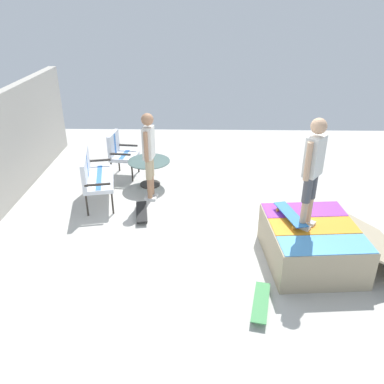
{
  "coord_description": "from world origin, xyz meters",
  "views": [
    {
      "loc": [
        -5.93,
        0.22,
        3.76
      ],
      "look_at": [
        0.23,
        0.35,
        0.7
      ],
      "focal_mm": 37.27,
      "sensor_mm": 36.0,
      "label": 1
    }
  ],
  "objects": [
    {
      "name": "person_skater",
      "position": [
        -0.75,
        -1.36,
        1.6
      ],
      "size": [
        0.4,
        0.36,
        1.66
      ],
      "color": "silver",
      "rests_on": "skate_ramp"
    },
    {
      "name": "patio_table",
      "position": [
        1.98,
        1.31,
        0.4
      ],
      "size": [
        0.9,
        0.9,
        0.57
      ],
      "color": "#2D2823",
      "rests_on": "ground_plane"
    },
    {
      "name": "patio_chair_near_house",
      "position": [
        2.48,
        2.04,
        0.61
      ],
      "size": [
        0.68,
        0.62,
        1.02
      ],
      "color": "#2D2823",
      "rests_on": "ground_plane"
    },
    {
      "name": "skateboard_by_bench",
      "position": [
        0.62,
        1.31,
        0.08
      ],
      "size": [
        0.82,
        0.32,
        0.1
      ],
      "color": "black",
      "rests_on": "ground_plane"
    },
    {
      "name": "person_watching",
      "position": [
        1.35,
        1.21,
        1.05
      ],
      "size": [
        0.48,
        0.27,
        1.78
      ],
      "color": "silver",
      "rests_on": "ground_plane"
    },
    {
      "name": "skateboard_spare",
      "position": [
        -1.81,
        -0.61,
        0.08
      ],
      "size": [
        0.82,
        0.37,
        0.1
      ],
      "color": "#3F8C4C",
      "rests_on": "ground_plane"
    },
    {
      "name": "patio_bench",
      "position": [
        1.19,
        2.32,
        0.62
      ],
      "size": [
        1.33,
        0.79,
        1.02
      ],
      "color": "#2D2823",
      "rests_on": "ground_plane"
    },
    {
      "name": "skateboard_on_ramp",
      "position": [
        -0.57,
        -1.18,
        0.73
      ],
      "size": [
        0.82,
        0.39,
        0.1
      ],
      "color": "#3372B2",
      "rests_on": "skate_ramp"
    },
    {
      "name": "ground_plane",
      "position": [
        0.0,
        0.0,
        -0.05
      ],
      "size": [
        12.0,
        12.0,
        0.1
      ],
      "primitive_type": "cube",
      "color": "beige"
    },
    {
      "name": "skate_ramp",
      "position": [
        -0.74,
        -1.54,
        0.32
      ],
      "size": [
        1.66,
        2.28,
        0.64
      ],
      "color": "tan",
      "rests_on": "ground_plane"
    }
  ]
}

